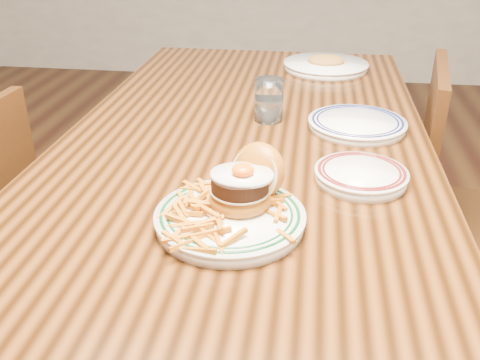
# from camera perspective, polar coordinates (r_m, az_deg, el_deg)

# --- Properties ---
(table) EXTENTS (0.85, 1.60, 0.75)m
(table) POSITION_cam_1_polar(r_m,az_deg,el_deg) (1.31, 0.65, 1.45)
(table) COLOR black
(table) RESTS_ON floor
(chair_right) EXTENTS (0.46, 0.46, 0.86)m
(chair_right) POSITION_cam_1_polar(r_m,az_deg,el_deg) (1.64, 22.51, -2.88)
(chair_right) COLOR #391B0B
(chair_right) RESTS_ON floor
(main_plate) EXTENTS (0.25, 0.27, 0.12)m
(main_plate) POSITION_cam_1_polar(r_m,az_deg,el_deg) (0.90, -0.54, -2.64)
(main_plate) COLOR white
(main_plate) RESTS_ON table
(side_plate) EXTENTS (0.18, 0.18, 0.03)m
(side_plate) POSITION_cam_1_polar(r_m,az_deg,el_deg) (1.06, 12.79, 0.57)
(side_plate) COLOR white
(side_plate) RESTS_ON table
(rear_plate) EXTENTS (0.23, 0.23, 0.03)m
(rear_plate) POSITION_cam_1_polar(r_m,az_deg,el_deg) (1.32, 12.38, 5.90)
(rear_plate) COLOR white
(rear_plate) RESTS_ON table
(water_glass) EXTENTS (0.07, 0.07, 0.11)m
(water_glass) POSITION_cam_1_polar(r_m,az_deg,el_deg) (1.34, 3.10, 8.27)
(water_glass) COLOR white
(water_glass) RESTS_ON table
(far_plate) EXTENTS (0.27, 0.27, 0.05)m
(far_plate) POSITION_cam_1_polar(r_m,az_deg,el_deg) (1.80, 9.13, 12.00)
(far_plate) COLOR white
(far_plate) RESTS_ON table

